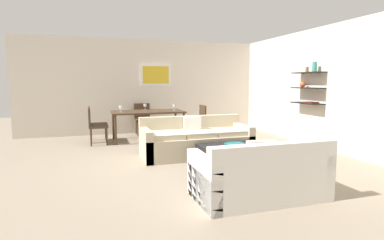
{
  "coord_description": "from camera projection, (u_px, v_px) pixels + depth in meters",
  "views": [
    {
      "loc": [
        -1.83,
        -5.45,
        1.49
      ],
      "look_at": [
        -0.01,
        0.2,
        0.75
      ],
      "focal_mm": 28.67,
      "sensor_mm": 36.0,
      "label": 1
    }
  ],
  "objects": [
    {
      "name": "apple_on_coffee_table",
      "position": [
        223.0,
        147.0,
        5.07
      ],
      "size": [
        0.07,
        0.07,
        0.07
      ],
      "primitive_type": "sphere",
      "color": "red",
      "rests_on": "coffee_table"
    },
    {
      "name": "decorative_bowl",
      "position": [
        234.0,
        145.0,
        5.21
      ],
      "size": [
        0.34,
        0.34,
        0.08
      ],
      "color": "#19666B",
      "rests_on": "coffee_table"
    },
    {
      "name": "back_wall_unit",
      "position": [
        168.0,
        86.0,
        9.15
      ],
      "size": [
        8.4,
        0.09,
        2.7
      ],
      "color": "silver",
      "rests_on": "ground"
    },
    {
      "name": "ground_plane",
      "position": [
        196.0,
        160.0,
        5.89
      ],
      "size": [
        18.0,
        18.0,
        0.0
      ],
      "primitive_type": "plane",
      "color": "gray"
    },
    {
      "name": "loveseat_white",
      "position": [
        259.0,
        175.0,
        3.95
      ],
      "size": [
        1.66,
        0.9,
        0.78
      ],
      "color": "white",
      "rests_on": "ground"
    },
    {
      "name": "wine_glass_left_far",
      "position": [
        120.0,
        107.0,
        7.72
      ],
      "size": [
        0.08,
        0.08,
        0.15
      ],
      "color": "silver",
      "rests_on": "dining_table"
    },
    {
      "name": "dining_table",
      "position": [
        148.0,
        114.0,
        7.84
      ],
      "size": [
        1.8,
        0.94,
        0.75
      ],
      "color": "#422D1E",
      "rests_on": "ground"
    },
    {
      "name": "coffee_table",
      "position": [
        237.0,
        157.0,
        5.3
      ],
      "size": [
        1.18,
        1.01,
        0.38
      ],
      "color": "black",
      "rests_on": "ground"
    },
    {
      "name": "dining_chair_head",
      "position": [
        143.0,
        117.0,
        8.69
      ],
      "size": [
        0.44,
        0.44,
        0.88
      ],
      "color": "#422D1E",
      "rests_on": "ground"
    },
    {
      "name": "dining_chair_left_far",
      "position": [
        95.0,
        121.0,
        7.67
      ],
      "size": [
        0.44,
        0.44,
        0.88
      ],
      "color": "#422D1E",
      "rests_on": "ground"
    },
    {
      "name": "right_wall_shelf_unit",
      "position": [
        310.0,
        88.0,
        7.21
      ],
      "size": [
        0.34,
        8.2,
        2.7
      ],
      "color": "silver",
      "rests_on": "ground"
    },
    {
      "name": "dining_chair_left_near",
      "position": [
        95.0,
        124.0,
        7.27
      ],
      "size": [
        0.44,
        0.44,
        0.88
      ],
      "color": "#422D1E",
      "rests_on": "ground"
    },
    {
      "name": "sofa_beige",
      "position": [
        196.0,
        141.0,
        6.21
      ],
      "size": [
        2.18,
        0.9,
        0.78
      ],
      "color": "beige",
      "rests_on": "ground"
    },
    {
      "name": "dining_chair_right_near",
      "position": [
        199.0,
        120.0,
        8.06
      ],
      "size": [
        0.44,
        0.44,
        0.88
      ],
      "color": "#422D1E",
      "rests_on": "ground"
    },
    {
      "name": "wine_glass_left_near",
      "position": [
        121.0,
        108.0,
        7.5
      ],
      "size": [
        0.06,
        0.06,
        0.16
      ],
      "color": "silver",
      "rests_on": "dining_table"
    },
    {
      "name": "wine_glass_right_near",
      "position": [
        174.0,
        106.0,
        7.91
      ],
      "size": [
        0.07,
        0.07,
        0.17
      ],
      "color": "silver",
      "rests_on": "dining_table"
    },
    {
      "name": "candle_jar",
      "position": [
        252.0,
        145.0,
        5.26
      ],
      "size": [
        0.08,
        0.08,
        0.08
      ],
      "primitive_type": "cylinder",
      "color": "silver",
      "rests_on": "coffee_table"
    },
    {
      "name": "wine_glass_head",
      "position": [
        145.0,
        105.0,
        8.2
      ],
      "size": [
        0.08,
        0.08,
        0.16
      ],
      "color": "silver",
      "rests_on": "dining_table"
    }
  ]
}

